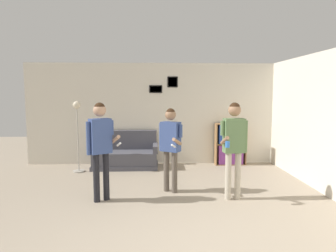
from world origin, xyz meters
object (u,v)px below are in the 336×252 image
Objects in this scene: person_watcher_holding_cup at (234,140)px; floor_lamp at (78,126)px; couch at (126,156)px; person_player_foreground_left at (100,141)px; person_player_foreground_center at (170,141)px; bookshelf at (230,144)px.

floor_lamp is at bearing 148.11° from person_watcher_holding_cup.
couch is at bearing 131.48° from person_watcher_holding_cup.
person_player_foreground_left is at bearing -94.08° from couch.
couch is 2.37m from person_player_foreground_center.
person_watcher_holding_cup is (2.34, -0.01, -0.00)m from person_player_foreground_left.
bookshelf is at bearing 41.82° from person_player_foreground_left.
floor_lamp is at bearing 114.44° from person_player_foreground_left.
couch is 1.50× the size of bookshelf.
person_player_foreground_center is (1.24, 0.45, -0.09)m from person_player_foreground_left.
couch is 2.79m from bookshelf.
person_player_foreground_left reaches higher than bookshelf.
couch is 3.37m from person_watcher_holding_cup.
floor_lamp is 3.84m from person_watcher_holding_cup.
person_watcher_holding_cup reaches higher than person_player_foreground_center.
bookshelf reaches higher than couch.
person_watcher_holding_cup is (2.17, -2.46, 0.78)m from couch.
person_player_foreground_left is 1.32m from person_player_foreground_center.
person_watcher_holding_cup is at bearing -0.25° from person_player_foreground_left.
person_player_foreground_left is 1.00× the size of person_watcher_holding_cup.
person_player_foreground_center is (1.07, -2.00, 0.69)m from couch.
bookshelf is at bearing 77.16° from person_watcher_holding_cup.
person_player_foreground_center is at bearing -127.93° from bookshelf.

